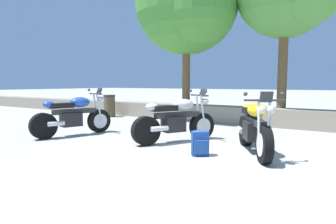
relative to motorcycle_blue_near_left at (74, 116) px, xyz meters
The scene contains 8 objects.
ground_plane 3.78m from the motorcycle_blue_near_left, ahead, with size 120.00×120.00×0.00m, color #A3A099.
stone_wall 5.76m from the motorcycle_blue_near_left, 49.71° to the left, with size 36.00×0.80×0.55m, color gray.
motorcycle_blue_near_left is the anchor object (origin of this frame).
motorcycle_silver_centre 2.68m from the motorcycle_blue_near_left, 15.16° to the left, with size 1.16×1.90×1.18m.
motorcycle_yellow_far_right 4.39m from the motorcycle_blue_near_left, ahead, with size 1.20×1.87×1.18m.
rider_backpack 3.59m from the motorcycle_blue_near_left, ahead, with size 0.35×0.35×0.47m.
leafy_tree_far_left 5.60m from the motorcycle_blue_near_left, 77.43° to the left, with size 3.80×3.62×5.38m.
trash_bin 4.11m from the motorcycle_blue_near_left, 122.22° to the left, with size 0.46×0.46×0.86m.
Camera 1 is at (2.18, -4.33, 1.30)m, focal length 30.92 mm.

